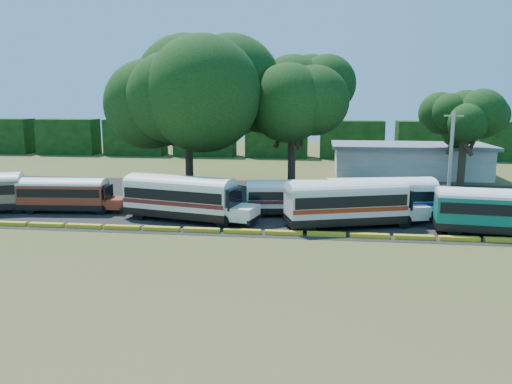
# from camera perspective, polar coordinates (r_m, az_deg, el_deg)

# --- Properties ---
(ground) EXTENTS (160.00, 160.00, 0.00)m
(ground) POSITION_cam_1_polar(r_m,az_deg,el_deg) (35.38, -4.24, -5.09)
(ground) COLOR #3E521B
(ground) RESTS_ON ground
(asphalt_strip) EXTENTS (64.00, 24.00, 0.02)m
(asphalt_strip) POSITION_cam_1_polar(r_m,az_deg,el_deg) (46.73, -0.13, -1.14)
(asphalt_strip) COLOR black
(asphalt_strip) RESTS_ON ground
(curb) EXTENTS (53.70, 0.45, 0.30)m
(curb) POSITION_cam_1_polar(r_m,az_deg,el_deg) (36.29, -3.93, -4.44)
(curb) COLOR yellow
(curb) RESTS_ON ground
(terminal_building) EXTENTS (19.00, 9.00, 4.00)m
(terminal_building) POSITION_cam_1_polar(r_m,az_deg,el_deg) (64.77, 17.10, 3.54)
(terminal_building) COLOR silver
(terminal_building) RESTS_ON ground
(treeline_backdrop) EXTENTS (130.00, 4.00, 6.00)m
(treeline_backdrop) POSITION_cam_1_polar(r_m,az_deg,el_deg) (81.90, 2.40, 6.10)
(treeline_backdrop) COLOR black
(treeline_backdrop) RESTS_ON ground
(bus_red) EXTENTS (9.09, 2.89, 2.94)m
(bus_red) POSITION_cam_1_polar(r_m,az_deg,el_deg) (45.34, -20.89, -0.07)
(bus_red) COLOR black
(bus_red) RESTS_ON ground
(bus_cream_west) EXTENTS (11.21, 5.12, 3.58)m
(bus_cream_west) POSITION_cam_1_polar(r_m,az_deg,el_deg) (39.87, -8.39, -0.38)
(bus_cream_west) COLOR black
(bus_cream_west) RESTS_ON ground
(bus_cream_east) EXTENTS (9.28, 3.40, 2.98)m
(bus_cream_east) POSITION_cam_1_polar(r_m,az_deg,el_deg) (41.25, 4.35, -0.40)
(bus_cream_east) COLOR black
(bus_cream_east) RESTS_ON ground
(bus_white_red) EXTENTS (11.21, 5.83, 3.59)m
(bus_white_red) POSITION_cam_1_polar(r_m,az_deg,el_deg) (38.01, 10.53, -0.98)
(bus_white_red) COLOR black
(bus_white_red) RESTS_ON ground
(bus_white_blue) EXTENTS (10.77, 4.66, 3.44)m
(bus_white_blue) POSITION_cam_1_polar(r_m,az_deg,el_deg) (40.66, 14.25, -0.49)
(bus_white_blue) COLOR black
(bus_white_blue) RESTS_ON ground
(bus_teal) EXTENTS (10.38, 3.58, 3.34)m
(bus_teal) POSITION_cam_1_polar(r_m,az_deg,el_deg) (39.13, 26.21, -1.76)
(bus_teal) COLOR black
(bus_teal) RESTS_ON ground
(tree_west) EXTENTS (14.46, 14.46, 15.90)m
(tree_west) POSITION_cam_1_polar(r_m,az_deg,el_deg) (51.58, -7.85, 11.70)
(tree_west) COLOR #35261A
(tree_west) RESTS_ON ground
(tree_center) EXTENTS (10.44, 10.44, 13.93)m
(tree_center) POSITION_cam_1_polar(r_m,az_deg,el_deg) (51.69, 4.20, 11.18)
(tree_center) COLOR #35261A
(tree_center) RESTS_ON ground
(tree_east) EXTENTS (7.15, 7.15, 10.45)m
(tree_east) POSITION_cam_1_polar(r_m,az_deg,el_deg) (59.63, 22.82, 8.11)
(tree_east) COLOR #35261A
(tree_east) RESTS_ON ground
(utility_pole) EXTENTS (1.60, 0.30, 8.53)m
(utility_pole) POSITION_cam_1_polar(r_m,az_deg,el_deg) (46.53, 21.35, 3.52)
(utility_pole) COLOR gray
(utility_pole) RESTS_ON ground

